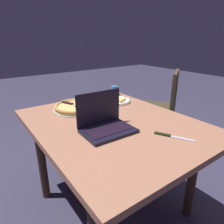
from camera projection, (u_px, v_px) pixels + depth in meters
ground_plane at (113, 204)px, 1.58m from camera, size 12.00×12.00×0.00m
dining_table at (113, 133)px, 1.36m from camera, size 1.22×0.96×0.70m
laptop at (105, 123)px, 1.19m from camera, size 0.22×0.30×0.22m
pizza_plate at (117, 101)px, 1.72m from camera, size 0.23×0.23×0.04m
pizza_tray at (77, 107)px, 1.55m from camera, size 0.36×0.36×0.04m
table_knife at (170, 136)px, 1.13m from camera, size 0.20×0.12×0.01m
drink_cup at (114, 90)px, 1.92m from camera, size 0.07×0.07×0.09m
chair_near at (162, 104)px, 2.25m from camera, size 0.59×0.59×0.89m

